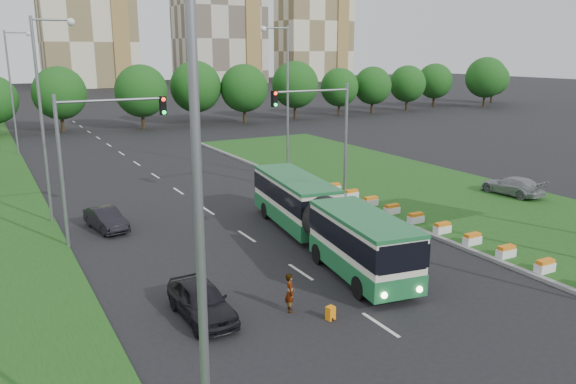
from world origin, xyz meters
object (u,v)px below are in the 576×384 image
articulated_bus (320,218)px  car_left_near (201,301)px  traffic_mast_median (326,125)px  traffic_mast_left (92,145)px  car_median (512,186)px  pedestrian (290,292)px  shopping_trolley (330,313)px  car_left_far (106,219)px

articulated_bus → car_left_near: 9.60m
traffic_mast_median → traffic_mast_left: 15.19m
car_median → pedestrian: size_ratio=2.84×
traffic_mast_left → shopping_trolley: (5.95, -13.71, -5.08)m
traffic_mast_median → car_left_far: 15.17m
car_median → shopping_trolley: (-21.68, -9.54, -0.54)m
traffic_mast_median → car_median: bearing=-22.5°
traffic_mast_left → car_left_near: traffic_mast_left is taller
car_left_near → articulated_bus: bearing=28.2°
car_left_near → traffic_mast_left: bearing=97.5°
traffic_mast_median → pedestrian: size_ratio=5.00×
car_median → shopping_trolley: car_median is taller
shopping_trolley → car_left_near: bearing=136.3°
car_left_far → pedestrian: (4.17, -14.39, 0.16)m
articulated_bus → car_left_near: bearing=-142.2°
car_left_far → shopping_trolley: size_ratio=7.09×
articulated_bus → car_left_far: (-9.23, 8.54, -0.96)m
traffic_mast_left → car_median: bearing=-8.6°
articulated_bus → pedestrian: bearing=-122.4°
traffic_mast_median → car_left_near: 18.73m
traffic_mast_median → traffic_mast_left: bearing=-176.2°
car_left_near → shopping_trolley: 5.02m
car_left_near → shopping_trolley: size_ratio=7.75×
articulated_bus → shopping_trolley: size_ratio=29.10×
car_left_far → pedestrian: pedestrian is taller
shopping_trolley → articulated_bus: bearing=48.1°
car_left_near → car_median: car_median is taller
traffic_mast_median → shopping_trolley: bearing=-122.0°
car_left_far → traffic_mast_left: bearing=-120.5°
traffic_mast_median → car_left_near: size_ratio=1.90×
car_left_near → shopping_trolley: (4.28, -2.57, -0.45)m
traffic_mast_left → car_left_far: size_ratio=2.07×
traffic_mast_left → car_left_far: traffic_mast_left is taller
car_left_near → shopping_trolley: bearing=-32.1°
car_left_near → traffic_mast_median: bearing=40.9°
car_median → traffic_mast_left: bearing=-13.4°
articulated_bus → car_left_far: bearing=145.8°
traffic_mast_median → car_left_far: bearing=175.7°
traffic_mast_median → shopping_trolley: traffic_mast_median is taller
car_left_near → car_left_far: car_left_near is taller
shopping_trolley → car_median: bearing=11.0°
shopping_trolley → traffic_mast_median: bearing=45.2°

